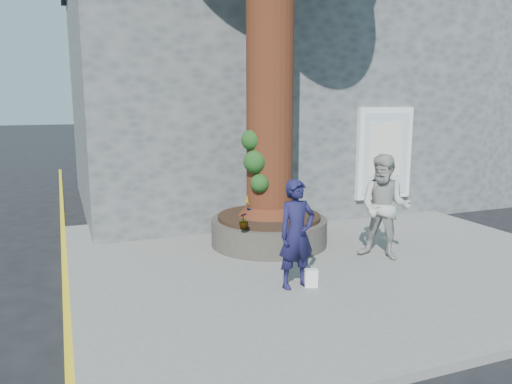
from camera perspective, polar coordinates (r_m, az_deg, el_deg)
name	(u,v)px	position (r m, az deg, el deg)	size (l,w,h in m)	color
ground	(272,289)	(8.08, 1.80, -11.07)	(120.00, 120.00, 0.00)	black
pavement	(324,257)	(9.54, 7.77, -7.37)	(9.00, 8.00, 0.12)	slate
yellow_line	(66,294)	(8.44, -20.90, -10.81)	(0.10, 30.00, 0.01)	yellow
stone_shop	(254,94)	(15.13, -0.23, 11.19)	(10.30, 8.30, 6.30)	#4A4E4F
neighbour_shop	(463,99)	(19.51, 22.58, 9.77)	(6.00, 8.00, 6.00)	#4A4E4F
planter	(269,230)	(10.00, 1.50, -4.33)	(2.30, 2.30, 0.60)	black
man	(297,234)	(7.62, 4.67, -4.82)	(0.61, 0.40, 1.68)	#161439
woman	(385,207)	(9.25, 14.48, -1.68)	(0.92, 0.72, 1.90)	#A9A7A1
shopping_bag	(311,278)	(7.86, 6.30, -9.73)	(0.20, 0.12, 0.28)	white
plant_a	(295,198)	(10.73, 4.53, -0.73)	(0.18, 0.12, 0.33)	gray
plant_b	(251,206)	(9.68, -0.59, -1.60)	(0.24, 0.24, 0.45)	gray
plant_c	(244,221)	(8.82, -1.42, -3.29)	(0.17, 0.17, 0.30)	gray
plant_d	(290,196)	(10.99, 3.86, -0.49)	(0.29, 0.26, 0.32)	gray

